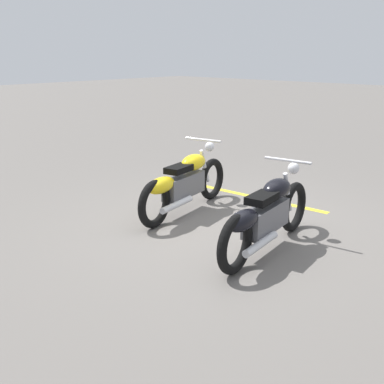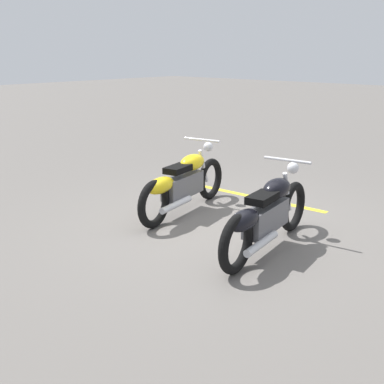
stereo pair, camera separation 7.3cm
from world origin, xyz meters
TOP-DOWN VIEW (x-y plane):
  - ground_plane at (0.00, 0.00)m, footprint 60.00×60.00m
  - motorcycle_bright_foreground at (-0.02, -0.84)m, footprint 2.21×0.73m
  - motorcycle_dark_foreground at (0.36, 0.87)m, footprint 2.22×0.67m
  - parking_stripe_near at (-1.38, -0.83)m, footprint 0.30×3.20m

SIDE VIEW (x-z plane):
  - ground_plane at x=0.00m, z-range 0.00..0.00m
  - parking_stripe_near at x=-1.38m, z-range 0.00..0.01m
  - motorcycle_bright_foreground at x=-0.02m, z-range -0.06..0.98m
  - motorcycle_dark_foreground at x=0.36m, z-range -0.06..0.98m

